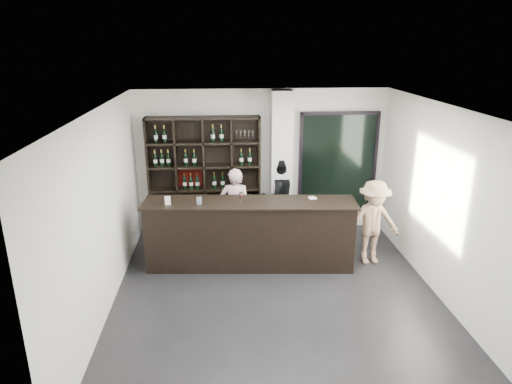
{
  "coord_description": "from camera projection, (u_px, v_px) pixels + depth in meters",
  "views": [
    {
      "loc": [
        -0.8,
        -6.13,
        3.78
      ],
      "look_at": [
        -0.24,
        1.1,
        1.36
      ],
      "focal_mm": 32.0,
      "sensor_mm": 36.0,
      "label": 1
    }
  ],
  "objects": [
    {
      "name": "wine_shelf",
      "position": [
        205.0,
        177.0,
        9.02
      ],
      "size": [
        2.2,
        0.35,
        2.4
      ],
      "primitive_type": null,
      "color": "black",
      "rests_on": "floor"
    },
    {
      "name": "tasting_counter",
      "position": [
        250.0,
        234.0,
        7.88
      ],
      "size": [
        3.61,
        0.74,
        1.19
      ],
      "rotation": [
        0.0,
        0.0,
        -0.08
      ],
      "color": "black",
      "rests_on": "floor"
    },
    {
      "name": "taster_pink",
      "position": [
        235.0,
        208.0,
        8.56
      ],
      "size": [
        0.61,
        0.44,
        1.56
      ],
      "primitive_type": "imported",
      "rotation": [
        0.0,
        0.0,
        3.03
      ],
      "color": "#C99CA9",
      "rests_on": "floor"
    },
    {
      "name": "floor",
      "position": [
        277.0,
        297.0,
        7.06
      ],
      "size": [
        5.0,
        5.5,
        0.01
      ],
      "primitive_type": "cube",
      "color": "black",
      "rests_on": "ground"
    },
    {
      "name": "glass_panel",
      "position": [
        338.0,
        163.0,
        9.27
      ],
      "size": [
        1.6,
        0.08,
        2.1
      ],
      "color": "black",
      "rests_on": "floor"
    },
    {
      "name": "wine_glass",
      "position": [
        241.0,
        197.0,
        7.61
      ],
      "size": [
        0.1,
        0.1,
        0.21
      ],
      "primitive_type": null,
      "rotation": [
        0.0,
        0.0,
        -0.08
      ],
      "color": "white",
      "rests_on": "tasting_counter"
    },
    {
      "name": "taster_black",
      "position": [
        278.0,
        197.0,
        9.09
      ],
      "size": [
        0.95,
        0.85,
        1.62
      ],
      "primitive_type": "imported",
      "rotation": [
        0.0,
        0.0,
        3.49
      ],
      "color": "black",
      "rests_on": "floor"
    },
    {
      "name": "card_stand",
      "position": [
        168.0,
        201.0,
        7.54
      ],
      "size": [
        0.1,
        0.07,
        0.14
      ],
      "primitive_type": "cube",
      "rotation": [
        0.0,
        0.0,
        0.21
      ],
      "color": "white",
      "rests_on": "tasting_counter"
    },
    {
      "name": "customer",
      "position": [
        373.0,
        223.0,
        7.94
      ],
      "size": [
        1.05,
        0.68,
        1.53
      ],
      "primitive_type": "imported",
      "rotation": [
        0.0,
        0.0,
        0.12
      ],
      "color": "#9D7C5F",
      "rests_on": "floor"
    },
    {
      "name": "napkin_stack",
      "position": [
        312.0,
        198.0,
        7.84
      ],
      "size": [
        0.14,
        0.14,
        0.02
      ],
      "primitive_type": "cube",
      "rotation": [
        0.0,
        0.0,
        0.21
      ],
      "color": "white",
      "rests_on": "tasting_counter"
    },
    {
      "name": "spit_cup",
      "position": [
        199.0,
        201.0,
        7.56
      ],
      "size": [
        0.11,
        0.11,
        0.12
      ],
      "primitive_type": "cylinder",
      "rotation": [
        0.0,
        0.0,
        -0.4
      ],
      "color": "silver",
      "rests_on": "tasting_counter"
    },
    {
      "name": "structural_column",
      "position": [
        281.0,
        165.0,
        8.96
      ],
      "size": [
        0.4,
        0.4,
        2.9
      ],
      "primitive_type": "cube",
      "color": "silver",
      "rests_on": "floor"
    }
  ]
}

